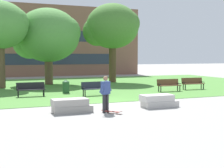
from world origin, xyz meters
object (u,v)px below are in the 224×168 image
at_px(park_bench_near_left, 169,84).
at_px(park_bench_near_right, 95,88).
at_px(skateboard, 112,112).
at_px(park_bench_far_right, 31,88).
at_px(concrete_block_left, 158,101).
at_px(park_bench_far_left, 193,83).
at_px(concrete_block_center, 71,106).
at_px(person_skateboarder, 106,92).
at_px(trash_bin, 66,86).

distance_m(park_bench_near_left, park_bench_near_right, 5.83).
bearing_deg(park_bench_near_right, skateboard, -101.61).
distance_m(park_bench_near_left, park_bench_far_right, 9.88).
bearing_deg(concrete_block_left, park_bench_far_left, 43.16).
bearing_deg(park_bench_far_left, park_bench_far_right, 178.64).
relative_size(concrete_block_center, park_bench_near_left, 1.02).
relative_size(skateboard, park_bench_near_left, 0.51).
xyz_separation_m(concrete_block_left, park_bench_near_right, (-1.61, 5.57, 0.23)).
distance_m(skateboard, park_bench_near_right, 6.53).
distance_m(park_bench_near_right, park_bench_far_right, 4.15).
height_order(concrete_block_left, park_bench_near_left, park_bench_near_left).
relative_size(person_skateboarder, park_bench_far_left, 0.93).
relative_size(park_bench_near_left, park_bench_far_right, 1.00).
bearing_deg(skateboard, concrete_block_left, 15.46).
bearing_deg(concrete_block_left, park_bench_near_left, 53.97).
bearing_deg(park_bench_far_right, concrete_block_center, -80.73).
distance_m(person_skateboarder, park_bench_far_right, 7.53).
bearing_deg(concrete_block_left, concrete_block_center, 178.14).
bearing_deg(park_bench_near_right, person_skateboarder, -103.79).
bearing_deg(park_bench_far_left, park_bench_near_right, -175.07).
height_order(skateboard, park_bench_near_right, park_bench_near_right).
xyz_separation_m(park_bench_far_left, park_bench_far_right, (-12.34, 0.29, 0.00)).
distance_m(park_bench_far_left, trash_bin, 9.89).
distance_m(concrete_block_left, person_skateboarder, 3.21).
relative_size(concrete_block_center, park_bench_far_left, 1.00).
relative_size(park_bench_near_left, park_bench_far_left, 0.98).
height_order(skateboard, trash_bin, trash_bin).
relative_size(skateboard, trash_bin, 0.95).
xyz_separation_m(concrete_block_left, park_bench_far_right, (-5.63, 6.58, 0.23)).
bearing_deg(concrete_block_left, trash_bin, 112.70).
height_order(person_skateboarder, park_bench_far_right, person_skateboarder).
height_order(person_skateboarder, skateboard, person_skateboarder).
height_order(concrete_block_left, park_bench_far_right, park_bench_far_right).
xyz_separation_m(person_skateboarder, park_bench_far_left, (9.80, 6.78, -0.43)).
xyz_separation_m(person_skateboarder, park_bench_far_right, (-2.54, 7.07, -0.43)).
bearing_deg(skateboard, park_bench_near_left, 42.78).
relative_size(concrete_block_left, trash_bin, 1.98).
relative_size(person_skateboarder, trash_bin, 1.78).
xyz_separation_m(park_bench_near_right, park_bench_far_right, (-4.02, 1.01, 0.00)).
distance_m(park_bench_near_left, trash_bin, 7.52).
xyz_separation_m(person_skateboarder, park_bench_near_left, (7.31, 6.28, -0.43)).
height_order(person_skateboarder, trash_bin, person_skateboarder).
bearing_deg(skateboard, park_bench_near_right, 78.39).
bearing_deg(concrete_block_left, park_bench_far_right, 130.57).
xyz_separation_m(person_skateboarder, park_bench_near_right, (1.49, 6.06, -0.43)).
xyz_separation_m(skateboard, park_bench_far_left, (9.63, 7.10, 0.45)).
bearing_deg(concrete_block_left, person_skateboarder, -171.00).
xyz_separation_m(park_bench_near_left, park_bench_far_left, (2.49, 0.50, 0.00)).
height_order(concrete_block_center, person_skateboarder, person_skateboarder).
distance_m(park_bench_far_right, trash_bin, 2.66).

